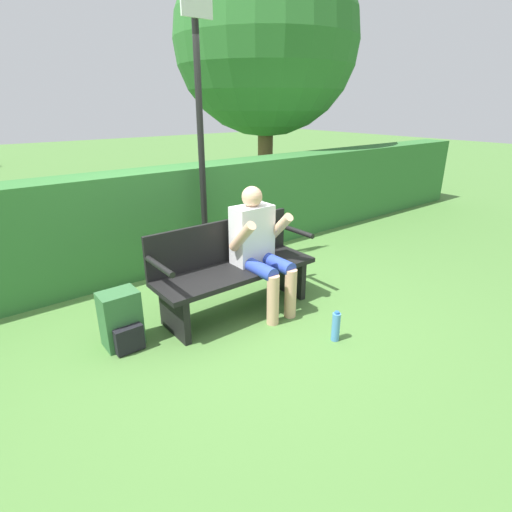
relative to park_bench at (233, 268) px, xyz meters
The scene contains 8 objects.
ground_plane 0.43m from the park_bench, 90.00° to the right, with size 40.00×40.00×0.00m, color #4C7A38.
hedge_back 1.42m from the park_bench, 90.00° to the left, with size 12.00×0.49×1.17m.
park_bench is the anchor object (origin of this frame).
person_seated 0.33m from the park_bench, 28.18° to the right, with size 0.52×0.60×1.17m.
backpack 1.09m from the park_bench, behind, with size 0.30×0.30×0.47m.
water_bottle 1.09m from the park_bench, 70.21° to the right, with size 0.07×0.07×0.27m.
signpost 1.65m from the park_bench, 72.16° to the left, with size 0.35×0.09×2.98m.
tree 4.70m from the park_bench, 46.35° to the left, with size 3.07×3.07×4.37m.
Camera 1 is at (-1.95, -2.78, 1.88)m, focal length 28.00 mm.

